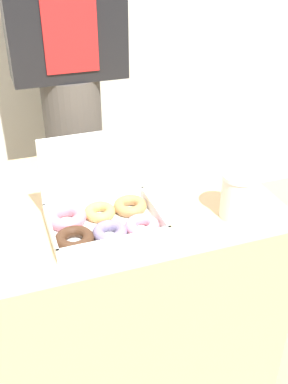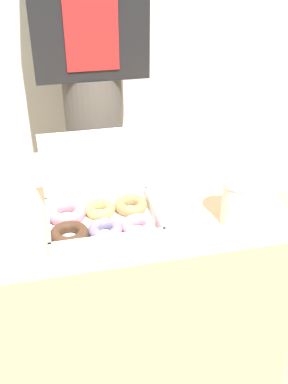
% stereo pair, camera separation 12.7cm
% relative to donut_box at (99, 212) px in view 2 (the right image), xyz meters
% --- Properties ---
extents(ground_plane, '(14.00, 14.00, 0.00)m').
position_rel_donut_box_xyz_m(ground_plane, '(0.10, 0.15, -0.76)').
color(ground_plane, gray).
extents(table, '(0.91, 0.71, 0.72)m').
position_rel_donut_box_xyz_m(table, '(0.10, 0.15, -0.40)').
color(table, tan).
rests_on(table, ground_plane).
extents(donut_box, '(0.33, 0.25, 0.26)m').
position_rel_donut_box_xyz_m(donut_box, '(0.00, 0.00, 0.00)').
color(donut_box, white).
rests_on(donut_box, table).
extents(coffee_cup, '(0.10, 0.10, 0.14)m').
position_rel_donut_box_xyz_m(coffee_cup, '(0.38, -0.08, 0.03)').
color(coffee_cup, silver).
rests_on(coffee_cup, table).
extents(person_customer, '(0.45, 0.25, 1.71)m').
position_rel_donut_box_xyz_m(person_customer, '(0.09, 0.80, 0.16)').
color(person_customer, '#4C4742').
rests_on(person_customer, ground_plane).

